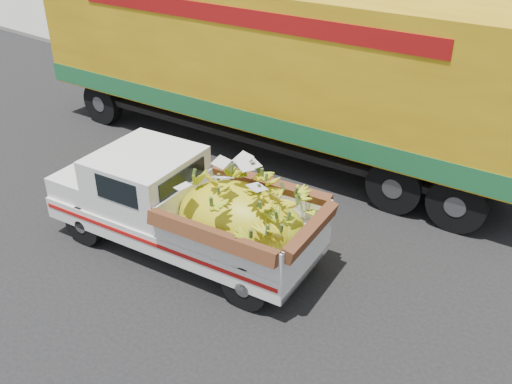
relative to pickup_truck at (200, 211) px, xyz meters
The scene contains 5 objects.
ground 1.49m from the pickup_truck, 153.36° to the right, with size 100.00×100.00×0.00m, color black.
curb 6.72m from the pickup_truck, 99.17° to the left, with size 60.00×0.25×0.15m, color gray.
sidewalk 8.79m from the pickup_truck, 96.98° to the left, with size 60.00×4.00×0.14m, color gray.
pickup_truck is the anchor object (origin of this frame).
semi_trailer 4.60m from the pickup_truck, 111.20° to the left, with size 12.04×3.41×3.80m.
Camera 1 is at (6.77, -5.26, 5.91)m, focal length 40.00 mm.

